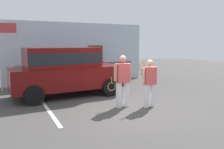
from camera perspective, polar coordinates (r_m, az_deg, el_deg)
The scene contains 8 objects.
ground_plane at distance 7.89m, azimuth 5.14°, elevation -8.58°, with size 40.00×40.00×0.00m, color #423F3D.
parking_stripe_0 at distance 8.38m, azimuth -16.19°, elevation -7.86°, with size 0.12×4.40×0.01m, color silver.
house_frontage at distance 13.14m, azimuth -8.49°, elevation 4.96°, with size 8.07×0.40×3.37m.
parked_suv at distance 9.77m, azimuth -11.77°, elevation 1.34°, with size 4.68×2.32×2.05m.
tennis_player_man at distance 7.90m, azimuth 2.66°, elevation -1.53°, with size 0.93×0.28×1.82m.
tennis_player_woman at distance 8.01m, azimuth 9.38°, elevation -1.97°, with size 0.76×0.26×1.67m.
potted_plant_by_porch at distance 13.31m, azimuth 2.55°, elevation -0.00°, with size 0.56×0.56×0.74m.
flag_pole at distance 11.63m, azimuth -25.64°, elevation 6.99°, with size 0.80×0.09×3.20m.
Camera 1 is at (-3.92, -6.47, 2.23)m, focal length 36.38 mm.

